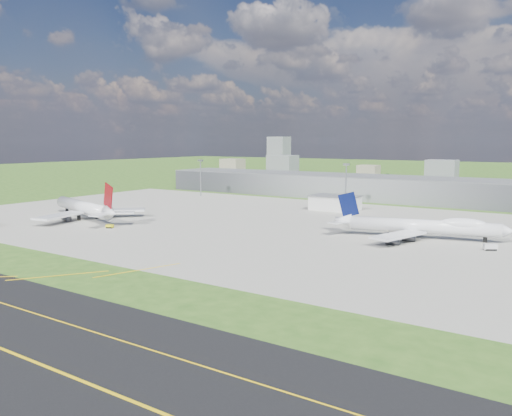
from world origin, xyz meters
The scene contains 20 objects.
ground centered at (0.00, 150.00, 0.00)m, with size 1400.00×1400.00×0.00m, color #2E551A.
apron centered at (10.00, 40.00, 0.04)m, with size 360.00×190.00×0.08m, color gray.
terminal centered at (0.00, 165.00, 7.50)m, with size 300.00×42.00×15.00m, color gray.
ops_building centered at (10.00, 100.00, 4.00)m, with size 26.00×16.00×8.00m, color silver.
mast_west centered at (-100.00, 115.00, 17.71)m, with size 3.50×2.00×25.90m.
mast_center centered at (10.00, 115.00, 17.71)m, with size 3.50×2.00×25.90m.
airliner_red_twin centered at (-82.06, 2.05, 5.36)m, with size 71.74×54.70×20.13m.
airliner_blue_quad centered at (73.88, 42.22, 5.01)m, with size 68.46×52.88×18.04m.
tug_yellow centered at (-50.29, -9.91, 0.87)m, with size 3.71×3.03×1.64m.
van_white_near centered at (60.76, 44.05, 1.28)m, with size 4.07×5.44×2.54m.
van_white_far centered at (100.10, 33.16, 1.21)m, with size 5.06×4.18×2.40m.
bldg_far_w centered at (-220.00, 320.00, 9.00)m, with size 24.00×20.00×18.00m, color gray.
bldg_w centered at (-140.00, 300.00, 12.00)m, with size 28.00×22.00×24.00m, color slate.
bldg_cw centered at (-60.00, 340.00, 7.00)m, with size 20.00×18.00×14.00m, color gray.
bldg_c centered at (20.00, 310.00, 11.00)m, with size 26.00×20.00×22.00m, color slate.
bldg_tall_w centered at (-180.00, 360.00, 22.00)m, with size 22.00×20.00×44.00m, color slate.
tree_far_w centered at (-200.00, 270.00, 5.18)m, with size 7.20×7.20×8.80m.
tree_w centered at (-110.00, 265.00, 4.86)m, with size 6.75×6.75×8.25m.
tree_c centered at (-20.00, 280.00, 5.84)m, with size 8.10×8.10×9.90m.
tree_e centered at (70.00, 275.00, 5.51)m, with size 7.65×7.65×9.35m.
Camera 1 is at (125.19, -158.84, 38.94)m, focal length 35.00 mm.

